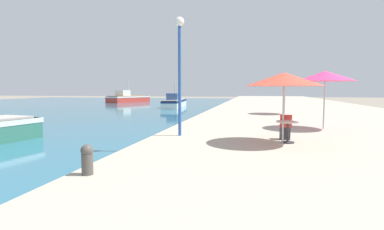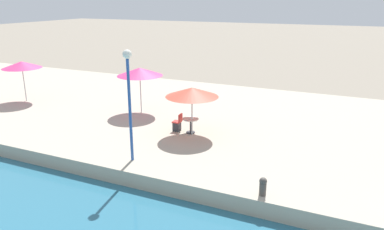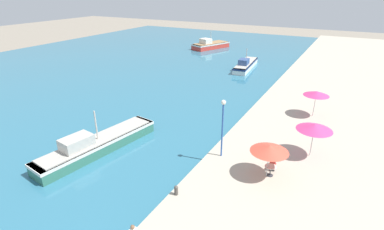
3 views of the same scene
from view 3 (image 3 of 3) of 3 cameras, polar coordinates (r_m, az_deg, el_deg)
water_basin at (r=57.19m, az=-12.38°, el=10.07°), size 56.00×90.00×0.04m
quay_promenade at (r=43.92m, az=26.59°, el=4.57°), size 16.00×90.00×0.68m
fishing_boat_near at (r=25.82m, az=-17.69°, el=-5.29°), size 3.78×11.07×3.59m
fishing_boat_mid at (r=50.89m, az=10.18°, el=9.42°), size 3.02×9.73×3.33m
fishing_boat_far at (r=67.33m, az=3.49°, el=13.20°), size 6.07×9.23×3.95m
cafe_umbrella_pink at (r=20.44m, az=14.56°, el=-6.22°), size 2.55×2.55×2.37m
cafe_umbrella_white at (r=23.86m, az=22.32°, el=-2.14°), size 2.63×2.63×2.64m
cafe_umbrella_striped at (r=31.59m, az=22.62°, el=3.83°), size 2.45×2.45×2.59m
cafe_table at (r=21.36m, az=14.72°, el=-9.89°), size 0.80×0.80×0.74m
cafe_chair_left at (r=22.08m, az=15.09°, el=-9.40°), size 0.41×0.44×0.91m
mooring_bollard at (r=19.14m, az=-3.04°, el=-14.06°), size 0.26×0.26×0.65m
lamppost at (r=21.86m, az=5.88°, el=-0.74°), size 0.36×0.36×4.56m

